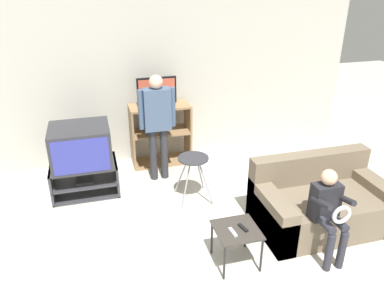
{
  "coord_description": "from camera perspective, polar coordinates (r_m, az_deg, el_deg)",
  "views": [
    {
      "loc": [
        -1.11,
        -2.15,
        2.85
      ],
      "look_at": [
        0.02,
        1.96,
        0.9
      ],
      "focal_mm": 35.0,
      "sensor_mm": 36.0,
      "label": 1
    }
  ],
  "objects": [
    {
      "name": "media_shelf",
      "position": [
        6.03,
        -4.83,
        1.55
      ],
      "size": [
        0.94,
        0.44,
        0.99
      ],
      "color": "#9E7A51",
      "rests_on": "ground_plane"
    },
    {
      "name": "person_seated_child",
      "position": [
        4.22,
        20.12,
        -9.2
      ],
      "size": [
        0.33,
        0.43,
        1.03
      ],
      "color": "#2D2D38",
      "rests_on": "ground_plane"
    },
    {
      "name": "remote_control_white",
      "position": [
        3.94,
        6.24,
        -13.21
      ],
      "size": [
        0.05,
        0.15,
        0.02
      ],
      "primitive_type": "cube",
      "rotation": [
        0.0,
        0.0,
        0.11
      ],
      "color": "silver",
      "rests_on": "snack_table"
    },
    {
      "name": "folding_stool",
      "position": [
        4.99,
        0.2,
        -3.06
      ],
      "size": [
        0.46,
        0.45,
        0.64
      ],
      "color": "#99999E",
      "rests_on": "ground_plane"
    },
    {
      "name": "television_flat",
      "position": [
        5.76,
        -5.39,
        7.8
      ],
      "size": [
        0.6,
        0.2,
        0.45
      ],
      "color": "black",
      "rests_on": "media_shelf"
    },
    {
      "name": "television_main",
      "position": [
        5.27,
        -16.58,
        -0.27
      ],
      "size": [
        0.78,
        0.68,
        0.55
      ],
      "color": "#2D2D33",
      "rests_on": "tv_stand"
    },
    {
      "name": "wall_back",
      "position": [
        6.06,
        -4.41,
        9.66
      ],
      "size": [
        6.4,
        0.06,
        2.6
      ],
      "color": "beige",
      "rests_on": "ground_plane"
    },
    {
      "name": "person_standing_adult",
      "position": [
        5.36,
        -5.3,
        3.92
      ],
      "size": [
        0.53,
        0.2,
        1.6
      ],
      "color": "#2D2D33",
      "rests_on": "ground_plane"
    },
    {
      "name": "snack_table",
      "position": [
        4.04,
        6.81,
        -13.36
      ],
      "size": [
        0.45,
        0.45,
        0.44
      ],
      "color": "#38332D",
      "rests_on": "ground_plane"
    },
    {
      "name": "tv_stand",
      "position": [
        5.49,
        -15.97,
        -5.07
      ],
      "size": [
        0.9,
        0.58,
        0.46
      ],
      "color": "#38383D",
      "rests_on": "ground_plane"
    },
    {
      "name": "couch",
      "position": [
        4.89,
        18.91,
        -8.59
      ],
      "size": [
        1.58,
        0.91,
        0.83
      ],
      "color": "#756651",
      "rests_on": "ground_plane"
    },
    {
      "name": "remote_control_black",
      "position": [
        4.02,
        7.77,
        -12.52
      ],
      "size": [
        0.07,
        0.15,
        0.02
      ],
      "primitive_type": "cube",
      "rotation": [
        0.0,
        0.0,
        0.25
      ],
      "color": "black",
      "rests_on": "snack_table"
    }
  ]
}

